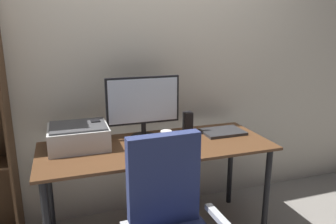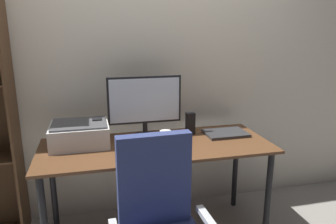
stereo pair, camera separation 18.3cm
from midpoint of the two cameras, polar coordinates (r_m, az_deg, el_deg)
The scene contains 10 objects.
back_wall at distance 2.65m, azimuth -2.38°, elevation 9.37°, with size 6.40×0.10×2.60m, color beige.
desk at distance 2.33m, azimuth 0.25°, elevation -7.81°, with size 1.63×0.66×0.74m.
monitor at distance 2.39m, azimuth -1.96°, elevation 1.59°, with size 0.55×0.20×0.46m.
keyboard at distance 2.13m, azimuth -0.46°, elevation -7.22°, with size 0.29×0.11×0.02m, color silver.
mouse at distance 2.21m, azimuth 4.76°, elevation -6.27°, with size 0.06×0.10×0.03m, color black.
coffee_mug at distance 2.26m, azimuth 1.91°, elevation -4.69°, with size 0.10×0.08×0.11m.
laptop at distance 2.56m, azimuth 12.20°, elevation -3.72°, with size 0.32×0.23×0.02m, color #2D2D30.
speaker_left at distance 2.38m, azimuth -10.26°, elevation -3.15°, with size 0.06×0.07×0.17m, color black.
speaker_right at distance 2.52m, azimuth 6.03°, elevation -2.01°, with size 0.06×0.07×0.17m, color black.
printer at distance 2.33m, azimuth -13.21°, elevation -3.82°, with size 0.40×0.34×0.16m.
Camera 2 is at (-0.43, -2.11, 1.54)m, focal length 34.42 mm.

